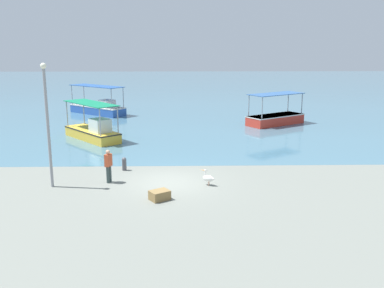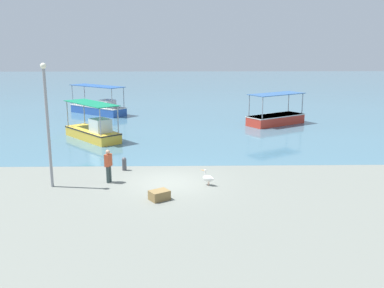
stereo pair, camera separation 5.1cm
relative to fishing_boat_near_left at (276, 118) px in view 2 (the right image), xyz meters
name	(u,v)px [view 2 (the right image)]	position (x,y,z in m)	size (l,w,h in m)	color
ground	(168,182)	(-8.83, -15.99, -0.57)	(120.00, 120.00, 0.00)	slate
harbor_water	(178,88)	(-8.83, 32.01, -0.57)	(110.00, 90.00, 0.00)	#446D80
fishing_boat_near_left	(276,118)	(0.00, 0.00, 0.00)	(5.48, 4.48, 2.68)	red
fishing_boat_far_left	(99,108)	(-16.49, 6.11, 0.06)	(6.17, 5.45, 2.82)	#2D58AC
fishing_boat_outer	(94,131)	(-14.58, -5.87, 0.07)	(4.82, 5.27, 2.68)	gold
pelican	(208,178)	(-6.84, -16.48, -0.20)	(0.73, 0.53, 0.80)	#E0997A
lamp_post	(47,119)	(-14.47, -16.51, 2.77)	(0.28, 0.28, 5.96)	gray
mooring_bollard	(124,163)	(-11.31, -13.78, -0.18)	(0.25, 0.25, 0.74)	#47474C
fisherman_standing	(108,165)	(-11.80, -15.90, 0.33)	(0.36, 0.45, 1.69)	#344443
cargo_crate	(159,195)	(-9.13, -18.45, -0.36)	(0.83, 0.63, 0.43)	olive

